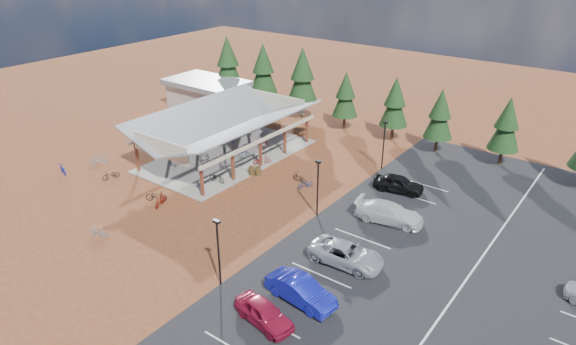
{
  "coord_description": "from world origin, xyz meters",
  "views": [
    {
      "loc": [
        26.03,
        -30.38,
        22.11
      ],
      "look_at": [
        -0.12,
        4.68,
        1.64
      ],
      "focal_mm": 32.0,
      "sensor_mm": 36.0,
      "label": 1
    }
  ],
  "objects_px": {
    "bike_4": "(217,178)",
    "bike_8": "(111,175)",
    "bike_pavilion": "(226,123)",
    "bike_6": "(243,152)",
    "bike_15": "(262,160)",
    "trash_bin_1": "(258,171)",
    "trash_bin_0": "(252,171)",
    "bike_2": "(229,138)",
    "car_3": "(389,213)",
    "lamp_post_2": "(384,142)",
    "bike_11": "(160,200)",
    "car_0": "(264,313)",
    "bike_16": "(300,178)",
    "bike_3": "(248,126)",
    "bike_9": "(98,159)",
    "bike_0": "(173,157)",
    "bike_5": "(223,159)",
    "lamp_post_1": "(318,184)",
    "bike_1": "(204,153)",
    "lamp_post_0": "(218,248)",
    "bike_7": "(262,141)",
    "car_4": "(399,183)",
    "bike_13": "(99,232)",
    "bike_10": "(63,169)",
    "bike_14": "(305,184)",
    "car_2": "(346,254)",
    "bike_12": "(156,196)",
    "car_1": "(301,290)"
  },
  "relations": [
    {
      "from": "bike_12",
      "to": "car_3",
      "type": "xyz_separation_m",
      "value": [
        18.66,
        9.19,
        0.36
      ]
    },
    {
      "from": "bike_4",
      "to": "bike_3",
      "type": "bearing_deg",
      "value": 24.89
    },
    {
      "from": "bike_9",
      "to": "car_0",
      "type": "height_order",
      "value": "car_0"
    },
    {
      "from": "bike_4",
      "to": "bike_8",
      "type": "bearing_deg",
      "value": 118.08
    },
    {
      "from": "bike_7",
      "to": "bike_8",
      "type": "distance_m",
      "value": 16.91
    },
    {
      "from": "bike_10",
      "to": "bike_14",
      "type": "relative_size",
      "value": 1.17
    },
    {
      "from": "car_2",
      "to": "car_4",
      "type": "height_order",
      "value": "car_4"
    },
    {
      "from": "bike_7",
      "to": "bike_14",
      "type": "relative_size",
      "value": 1.09
    },
    {
      "from": "bike_16",
      "to": "car_0",
      "type": "relative_size",
      "value": 0.41
    },
    {
      "from": "trash_bin_0",
      "to": "bike_13",
      "type": "xyz_separation_m",
      "value": [
        -2.25,
        -16.16,
        0.06
      ]
    },
    {
      "from": "trash_bin_0",
      "to": "bike_9",
      "type": "relative_size",
      "value": 0.51
    },
    {
      "from": "bike_5",
      "to": "bike_8",
      "type": "height_order",
      "value": "bike_5"
    },
    {
      "from": "bike_12",
      "to": "car_4",
      "type": "distance_m",
      "value": 22.41
    },
    {
      "from": "lamp_post_2",
      "to": "car_2",
      "type": "relative_size",
      "value": 0.91
    },
    {
      "from": "lamp_post_1",
      "to": "bike_1",
      "type": "bearing_deg",
      "value": 170.12
    },
    {
      "from": "bike_pavilion",
      "to": "bike_15",
      "type": "relative_size",
      "value": 10.44
    },
    {
      "from": "bike_4",
      "to": "bike_16",
      "type": "xyz_separation_m",
      "value": [
        6.35,
        4.92,
        -0.11
      ]
    },
    {
      "from": "bike_2",
      "to": "bike_1",
      "type": "bearing_deg",
      "value": -171.2
    },
    {
      "from": "bike_pavilion",
      "to": "lamp_post_2",
      "type": "bearing_deg",
      "value": 25.02
    },
    {
      "from": "lamp_post_0",
      "to": "car_3",
      "type": "relative_size",
      "value": 0.9
    },
    {
      "from": "trash_bin_1",
      "to": "bike_0",
      "type": "bearing_deg",
      "value": -163.79
    },
    {
      "from": "lamp_post_1",
      "to": "car_0",
      "type": "height_order",
      "value": "lamp_post_1"
    },
    {
      "from": "lamp_post_1",
      "to": "bike_3",
      "type": "distance_m",
      "value": 22.33
    },
    {
      "from": "bike_pavilion",
      "to": "bike_6",
      "type": "distance_m",
      "value": 3.73
    },
    {
      "from": "bike_8",
      "to": "bike_7",
      "type": "bearing_deg",
      "value": 82.63
    },
    {
      "from": "bike_10",
      "to": "bike_16",
      "type": "relative_size",
      "value": 1.06
    },
    {
      "from": "bike_pavilion",
      "to": "bike_4",
      "type": "distance_m",
      "value": 7.42
    },
    {
      "from": "trash_bin_0",
      "to": "bike_15",
      "type": "xyz_separation_m",
      "value": [
        -0.68,
        2.5,
        0.11
      ]
    },
    {
      "from": "bike_2",
      "to": "car_3",
      "type": "xyz_separation_m",
      "value": [
        23.05,
        -5.25,
        0.26
      ]
    },
    {
      "from": "bike_8",
      "to": "bike_16",
      "type": "height_order",
      "value": "bike_16"
    },
    {
      "from": "bike_5",
      "to": "bike_6",
      "type": "height_order",
      "value": "bike_5"
    },
    {
      "from": "bike_14",
      "to": "bike_10",
      "type": "bearing_deg",
      "value": -126.57
    },
    {
      "from": "lamp_post_2",
      "to": "bike_7",
      "type": "distance_m",
      "value": 14.27
    },
    {
      "from": "car_4",
      "to": "bike_13",
      "type": "bearing_deg",
      "value": 133.52
    },
    {
      "from": "bike_1",
      "to": "bike_8",
      "type": "relative_size",
      "value": 0.99
    },
    {
      "from": "car_1",
      "to": "bike_14",
      "type": "bearing_deg",
      "value": 39.59
    },
    {
      "from": "bike_12",
      "to": "car_1",
      "type": "distance_m",
      "value": 19.02
    },
    {
      "from": "lamp_post_0",
      "to": "bike_7",
      "type": "distance_m",
      "value": 25.61
    },
    {
      "from": "bike_4",
      "to": "bike_6",
      "type": "xyz_separation_m",
      "value": [
        -2.28,
        6.49,
        -0.07
      ]
    },
    {
      "from": "bike_5",
      "to": "car_1",
      "type": "bearing_deg",
      "value": -106.74
    },
    {
      "from": "bike_9",
      "to": "car_4",
      "type": "relative_size",
      "value": 0.38
    },
    {
      "from": "bike_4",
      "to": "car_0",
      "type": "distance_m",
      "value": 20.53
    },
    {
      "from": "bike_4",
      "to": "bike_15",
      "type": "xyz_separation_m",
      "value": [
        0.86,
        5.87,
        -0.01
      ]
    },
    {
      "from": "trash_bin_1",
      "to": "trash_bin_0",
      "type": "bearing_deg",
      "value": -146.46
    },
    {
      "from": "bike_1",
      "to": "bike_12",
      "type": "xyz_separation_m",
      "value": [
        3.41,
        -9.4,
        -0.11
      ]
    },
    {
      "from": "bike_9",
      "to": "trash_bin_0",
      "type": "bearing_deg",
      "value": -117.39
    },
    {
      "from": "bike_11",
      "to": "car_4",
      "type": "height_order",
      "value": "car_4"
    },
    {
      "from": "lamp_post_2",
      "to": "bike_11",
      "type": "xyz_separation_m",
      "value": [
        -12.13,
        -18.95,
        -2.42
      ]
    },
    {
      "from": "trash_bin_1",
      "to": "bike_12",
      "type": "bearing_deg",
      "value": -112.2
    },
    {
      "from": "lamp_post_2",
      "to": "bike_6",
      "type": "height_order",
      "value": "lamp_post_2"
    }
  ]
}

